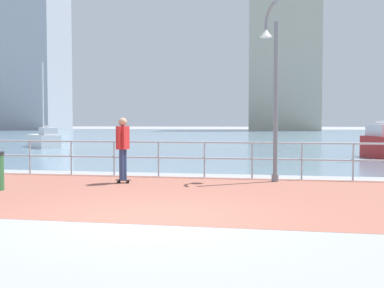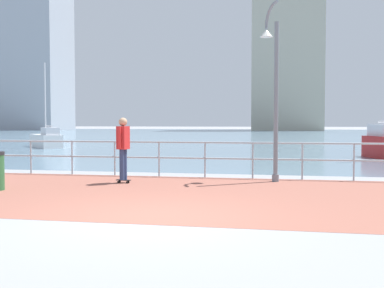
{
  "view_description": "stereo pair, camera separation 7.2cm",
  "coord_description": "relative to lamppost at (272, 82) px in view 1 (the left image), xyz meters",
  "views": [
    {
      "loc": [
        2.1,
        -7.7,
        1.64
      ],
      "look_at": [
        0.05,
        3.51,
        1.1
      ],
      "focal_mm": 43.61,
      "sensor_mm": 36.0,
      "label": 1
    },
    {
      "loc": [
        2.17,
        -7.69,
        1.64
      ],
      "look_at": [
        0.05,
        3.51,
        1.1
      ],
      "focal_mm": 43.61,
      "sensor_mm": 36.0,
      "label": 2
    }
  ],
  "objects": [
    {
      "name": "lamppost",
      "position": [
        0.0,
        0.0,
        0.0
      ],
      "size": [
        0.56,
        0.74,
        4.94
      ],
      "color": "slate",
      "rests_on": "ground"
    },
    {
      "name": "tower_glass",
      "position": [
        -49.83,
        75.21,
        18.55
      ],
      "size": [
        13.59,
        10.95,
        44.22
      ],
      "color": "#A3A8B2",
      "rests_on": "ground"
    },
    {
      "name": "skateboarder",
      "position": [
        -3.92,
        -1.21,
        -1.68
      ],
      "size": [
        0.41,
        0.56,
        1.75
      ],
      "color": "black",
      "rests_on": "ground"
    },
    {
      "name": "brick_paving",
      "position": [
        -1.97,
        -2.76,
        -2.73
      ],
      "size": [
        28.0,
        6.44,
        0.01
      ],
      "primitive_type": "cube",
      "color": "#935647",
      "rests_on": "ground"
    },
    {
      "name": "sailboat_ivory",
      "position": [
        -14.52,
        14.48,
        -2.21
      ],
      "size": [
        3.46,
        3.68,
        5.42
      ],
      "color": "white",
      "rests_on": "ground"
    },
    {
      "name": "tower_slate",
      "position": [
        1.51,
        81.43,
        15.93
      ],
      "size": [
        13.22,
        14.33,
        38.99
      ],
      "color": "#B2AD99",
      "rests_on": "ground"
    },
    {
      "name": "ground",
      "position": [
        -1.97,
        34.6,
        -2.73
      ],
      "size": [
        220.0,
        220.0,
        0.0
      ],
      "primitive_type": "plane",
      "color": "gray"
    },
    {
      "name": "waterfront_railing",
      "position": [
        -1.97,
        0.45,
        -2.0
      ],
      "size": [
        25.25,
        0.06,
        1.07
      ],
      "color": "#9EADB7",
      "rests_on": "ground"
    },
    {
      "name": "harbor_water",
      "position": [
        -1.97,
        45.45,
        -2.73
      ],
      "size": [
        180.0,
        88.0,
        0.0
      ],
      "primitive_type": "cube",
      "color": "slate",
      "rests_on": "ground"
    }
  ]
}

